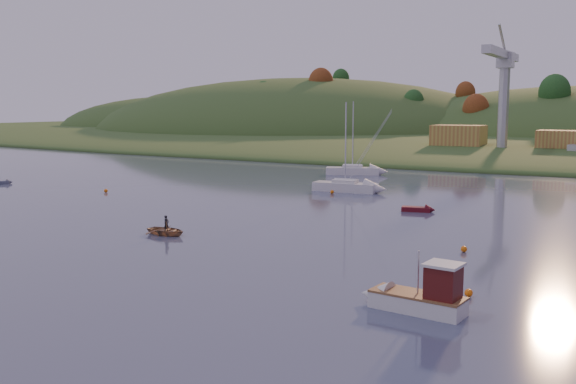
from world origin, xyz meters
The scene contains 20 objects.
far_shore centered at (0.00, 230.00, 0.00)m, with size 620.00×220.00×1.50m, color #2E4F1F.
shore_slope centered at (0.00, 165.00, 0.00)m, with size 640.00×150.00×7.00m, color #2E4F1F.
hill_left_far centered at (-160.00, 215.00, 0.00)m, with size 120.00×100.00×32.00m, color #2E4F1F.
hill_left centered at (-90.00, 200.00, 0.00)m, with size 170.00×140.00×44.00m, color #2E4F1F.
hillside_trees centered at (0.00, 185.00, 0.00)m, with size 280.00×50.00×32.00m, color #1B4B1C, non-canonical shape.
wharf centered at (5.00, 122.00, 1.20)m, with size 42.00×16.00×2.40m, color slate.
shed_west centered at (-8.00, 123.00, 4.80)m, with size 11.00×8.00×4.80m, color #A76B37.
shed_east centered at (13.00, 124.00, 4.40)m, with size 9.00×7.00×4.00m, color #A76B37.
dock_crane centered at (2.00, 118.39, 17.17)m, with size 3.20×28.00×20.30m.
fishing_boat centered at (18.24, 13.27, 0.88)m, with size 6.39×2.56×3.97m.
sailboat_near centered at (-6.05, 57.78, 0.77)m, with size 8.81×3.24×11.99m.
sailboat_far centered at (-13.89, 78.01, 0.78)m, with size 9.14×5.78×12.20m.
canoe centered at (-7.79, 23.04, 0.40)m, with size 2.74×3.84×0.80m, color #9B7555.
paddler centered at (-7.79, 23.04, 0.76)m, with size 0.55×0.36×1.52m, color black.
red_tender centered at (8.27, 46.67, 0.26)m, with size 3.81×2.00×1.23m.
grey_dinghy centered at (-53.61, 40.69, 0.23)m, with size 2.82×3.03×1.13m.
buoy_0 centered at (20.48, 17.43, 0.25)m, with size 0.50×0.50×0.50m, color orange.
buoy_1 centered at (17.18, 29.31, 0.25)m, with size 0.50×0.50×0.50m, color orange.
buoy_2 centered at (-33.41, 41.06, 0.25)m, with size 0.50×0.50×0.50m, color orange.
buoy_3 centered at (-6.58, 54.83, 0.25)m, with size 0.50×0.50×0.50m, color orange.
Camera 1 is at (29.48, -20.72, 11.49)m, focal length 40.00 mm.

